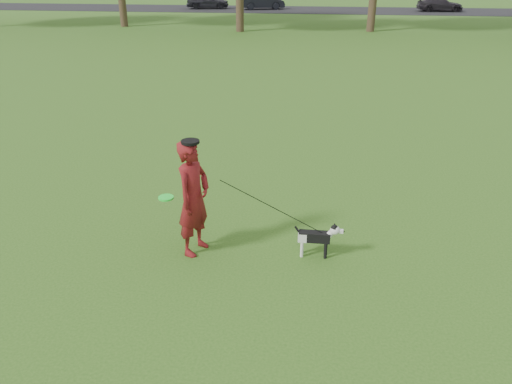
# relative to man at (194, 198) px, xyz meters

# --- Properties ---
(ground) EXTENTS (120.00, 120.00, 0.00)m
(ground) POSITION_rel_man_xyz_m (0.78, -0.19, -0.90)
(ground) COLOR #285116
(ground) RESTS_ON ground
(road) EXTENTS (120.00, 7.00, 0.02)m
(road) POSITION_rel_man_xyz_m (0.78, 39.81, -0.89)
(road) COLOR black
(road) RESTS_ON ground
(man) EXTENTS (0.63, 0.76, 1.80)m
(man) POSITION_rel_man_xyz_m (0.00, 0.00, 0.00)
(man) COLOR #5D0D17
(man) RESTS_ON ground
(dog) EXTENTS (0.75, 0.15, 0.57)m
(dog) POSITION_rel_man_xyz_m (1.88, 0.07, -0.55)
(dog) COLOR black
(dog) RESTS_ON ground
(car_left) EXTENTS (3.91, 2.10, 1.27)m
(car_left) POSITION_rel_man_xyz_m (-8.36, 39.81, -0.25)
(car_left) COLOR black
(car_left) RESTS_ON road
(car_mid) EXTENTS (4.01, 2.32, 1.25)m
(car_mid) POSITION_rel_man_xyz_m (-3.45, 39.81, -0.26)
(car_mid) COLOR black
(car_mid) RESTS_ON road
(car_right) EXTENTS (3.86, 1.76, 1.10)m
(car_right) POSITION_rel_man_xyz_m (11.60, 39.81, -0.33)
(car_right) COLOR black
(car_right) RESTS_ON road
(man_held_items) EXTENTS (2.50, 0.31, 1.43)m
(man_held_items) POSITION_rel_man_xyz_m (1.17, 0.00, -0.07)
(man_held_items) COLOR #1FF533
(man_held_items) RESTS_ON ground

